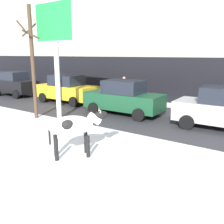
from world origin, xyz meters
The scene contains 10 objects.
ground_plane centered at (0.00, 0.00, 0.00)m, with size 120.00×120.00×0.00m, color white.
road_strip centered at (0.00, 7.70, 0.00)m, with size 60.00×5.60×0.01m, color #333338.
building_facade centered at (0.00, 14.31, 6.48)m, with size 44.00×6.10×13.00m.
cow_holstein centered at (-0.31, 1.78, 1.00)m, with size 1.53×1.72×1.54m.
billboard centered at (-4.15, 4.81, 4.31)m, with size 2.52×0.26×5.56m.
car_black_hatchback centered at (-12.22, 7.95, 0.93)m, with size 3.54×2.00×1.86m.
car_yellow_sedan centered at (-6.98, 8.24, 0.91)m, with size 4.25×2.07×1.84m.
car_darkgreen_sedan centered at (-2.05, 7.56, 0.91)m, with size 4.25×2.07×1.84m.
pedestrian_near_billboard centered at (-3.84, 10.43, 0.88)m, with size 0.36×0.24×1.73m.
bare_tree_left_lot centered at (-5.33, 4.34, 2.92)m, with size 1.41×1.44×5.47m.
Camera 1 is at (4.98, -3.68, 3.22)m, focal length 40.08 mm.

